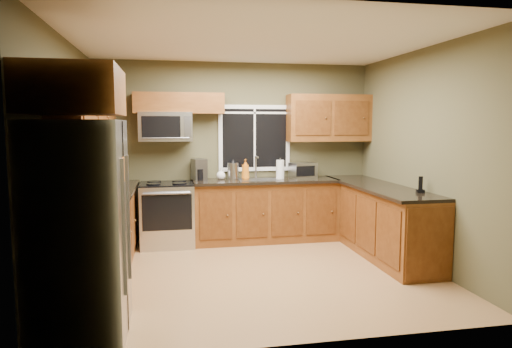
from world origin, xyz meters
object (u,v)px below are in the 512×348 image
object	(u,v)px
refrigerator	(80,230)
paper_towel_roll	(280,169)
range	(167,214)
coffee_maker	(199,170)
soap_bottle_c	(221,174)
toaster_oven	(303,170)
kettle	(233,170)
soap_bottle_a	(245,169)
microwave	(166,127)
cordless_phone	(420,188)

from	to	relation	value
refrigerator	paper_towel_roll	distance (m)	3.71
range	coffee_maker	size ratio (longest dim) A/B	3.02
range	soap_bottle_c	xyz separation A→B (m)	(0.80, 0.14, 0.56)
toaster_oven	kettle	bearing A→B (deg)	177.47
paper_towel_roll	soap_bottle_c	distance (m)	0.90
kettle	soap_bottle_a	xyz separation A→B (m)	(0.17, -0.12, 0.02)
coffee_maker	soap_bottle_c	size ratio (longest dim) A/B	1.83
microwave	cordless_phone	world-z (taller)	microwave
range	kettle	size ratio (longest dim) A/B	3.14
paper_towel_roll	soap_bottle_c	size ratio (longest dim) A/B	1.84
toaster_oven	kettle	distance (m)	1.09
soap_bottle_a	paper_towel_roll	bearing A→B (deg)	2.73
range	soap_bottle_c	world-z (taller)	soap_bottle_c
range	kettle	distance (m)	1.17
range	kettle	bearing A→B (deg)	9.17
toaster_oven	cordless_phone	distance (m)	2.00
refrigerator	soap_bottle_a	distance (m)	3.37
refrigerator	soap_bottle_c	distance (m)	3.27
coffee_maker	soap_bottle_a	world-z (taller)	coffee_maker
toaster_oven	microwave	bearing A→B (deg)	179.34
soap_bottle_c	microwave	bearing A→B (deg)	-179.92
range	toaster_oven	size ratio (longest dim) A/B	2.21
soap_bottle_c	cordless_phone	xyz separation A→B (m)	(2.23, -1.78, -0.03)
range	cordless_phone	xyz separation A→B (m)	(3.03, -1.64, 0.53)
range	microwave	size ratio (longest dim) A/B	1.23
microwave	soap_bottle_c	size ratio (longest dim) A/B	4.47
kettle	soap_bottle_c	distance (m)	0.20
kettle	paper_towel_roll	bearing A→B (deg)	-7.76
range	cordless_phone	size ratio (longest dim) A/B	4.72
kettle	soap_bottle_c	bearing A→B (deg)	-173.18
paper_towel_roll	soap_bottle_a	size ratio (longest dim) A/B	1.02
kettle	paper_towel_roll	world-z (taller)	paper_towel_roll
paper_towel_roll	cordless_phone	bearing A→B (deg)	-52.10
coffee_maker	soap_bottle_a	xyz separation A→B (m)	(0.68, -0.13, 0.01)
range	kettle	xyz separation A→B (m)	(0.99, 0.16, 0.61)
range	microwave	world-z (taller)	microwave
toaster_oven	kettle	xyz separation A→B (m)	(-1.08, 0.05, 0.02)
range	cordless_phone	world-z (taller)	cordless_phone
toaster_oven	coffee_maker	bearing A→B (deg)	177.97
microwave	coffee_maker	bearing A→B (deg)	3.89
range	microwave	xyz separation A→B (m)	(-0.00, 0.14, 1.26)
kettle	paper_towel_roll	xyz separation A→B (m)	(0.71, -0.10, 0.00)
range	kettle	world-z (taller)	kettle
range	soap_bottle_c	size ratio (longest dim) A/B	5.51
coffee_maker	cordless_phone	bearing A→B (deg)	-35.42
kettle	cordless_phone	distance (m)	2.72
kettle	microwave	bearing A→B (deg)	-178.62
paper_towel_roll	soap_bottle_a	bearing A→B (deg)	-177.27
paper_towel_roll	cordless_phone	world-z (taller)	paper_towel_roll
refrigerator	range	distance (m)	2.89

